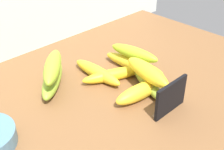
{
  "coord_description": "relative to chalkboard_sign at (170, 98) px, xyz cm",
  "views": [
    {
      "loc": [
        -45.47,
        -45.49,
        50.16
      ],
      "look_at": [
        1.46,
        2.6,
        8.0
      ],
      "focal_mm": 48.55,
      "sensor_mm": 36.0,
      "label": 1
    }
  ],
  "objects": [
    {
      "name": "banana_2",
      "position": [
        4.37,
        11.01,
        -2.08
      ],
      "size": [
        11.84,
        19.19,
        3.56
      ],
      "primitive_type": "ellipsoid",
      "rotation": [
        0.0,
        0.0,
        4.26
      ],
      "color": "#8EAA33",
      "rests_on": "counter_top"
    },
    {
      "name": "chalkboard_sign",
      "position": [
        0.0,
        0.0,
        0.0
      ],
      "size": [
        11.0,
        1.8,
        8.4
      ],
      "color": "black",
      "rests_on": "counter_top"
    },
    {
      "name": "banana_4",
      "position": [
        8.36,
        19.35,
        -1.89
      ],
      "size": [
        6.54,
        20.72,
        3.93
      ],
      "primitive_type": "ellipsoid",
      "rotation": [
        0.0,
        0.0,
        4.84
      ],
      "color": "gold",
      "rests_on": "counter_top"
    },
    {
      "name": "banana_6",
      "position": [
        2.92,
        9.83,
        1.89
      ],
      "size": [
        7.53,
        16.73,
        4.39
      ],
      "primitive_type": "ellipsoid",
      "rotation": [
        0.0,
        0.0,
        4.51
      ],
      "color": "yellow",
      "rests_on": "banana_2"
    },
    {
      "name": "banana_1",
      "position": [
        -2.4,
        23.74,
        -2.04
      ],
      "size": [
        3.79,
        18.09,
        3.63
      ],
      "primitive_type": "ellipsoid",
      "rotation": [
        0.0,
        0.0,
        4.72
      ],
      "color": "yellow",
      "rests_on": "counter_top"
    },
    {
      "name": "banana_0",
      "position": [
        0.28,
        19.52,
        -2.14
      ],
      "size": [
        18.74,
        10.39,
        3.43
      ],
      "primitive_type": "ellipsoid",
      "rotation": [
        0.0,
        0.0,
        5.89
      ],
      "color": "yellow",
      "rests_on": "counter_top"
    },
    {
      "name": "banana_7",
      "position": [
        -13.94,
        28.34,
        2.63
      ],
      "size": [
        14.81,
        15.75,
        4.25
      ],
      "primitive_type": "ellipsoid",
      "rotation": [
        0.0,
        0.0,
        0.84
      ],
      "color": "#90B82C",
      "rests_on": "banana_3"
    },
    {
      "name": "counter_top",
      "position": [
        -5.4,
        13.44,
        -5.36
      ],
      "size": [
        110.0,
        76.0,
        3.0
      ],
      "primitive_type": "cube",
      "color": "brown",
      "rests_on": "ground"
    },
    {
      "name": "banana_8",
      "position": [
        8.33,
        19.36,
        1.88
      ],
      "size": [
        6.1,
        16.06,
        3.61
      ],
      "primitive_type": "ellipsoid",
      "rotation": [
        0.0,
        0.0,
        4.88
      ],
      "color": "#9FC227",
      "rests_on": "banana_4"
    },
    {
      "name": "banana_5",
      "position": [
        -1.42,
        8.54,
        -1.77
      ],
      "size": [
        15.46,
        5.96,
        4.17
      ],
      "primitive_type": "ellipsoid",
      "rotation": [
        0.0,
        0.0,
        6.16
      ],
      "color": "yellow",
      "rests_on": "counter_top"
    },
    {
      "name": "banana_3",
      "position": [
        -13.97,
        29.12,
        -1.68
      ],
      "size": [
        16.5,
        16.39,
        4.36
      ],
      "primitive_type": "ellipsoid",
      "rotation": [
        0.0,
        0.0,
        0.78
      ],
      "color": "#8CB433",
      "rests_on": "counter_top"
    }
  ]
}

